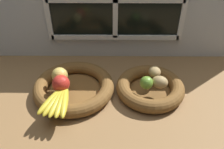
{
  "coord_description": "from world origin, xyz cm",
  "views": [
    {
      "loc": [
        -0.82,
        -79.49,
        70.16
      ],
      "look_at": [
        -1.37,
        -0.69,
        9.83
      ],
      "focal_mm": 38.33,
      "sensor_mm": 36.0,
      "label": 1
    }
  ],
  "objects": [
    {
      "name": "back_wall",
      "position": [
        0.0,
        29.77,
        27.88
      ],
      "size": [
        140.0,
        4.6,
        55.0
      ],
      "color": "silver",
      "rests_on": "ground_plane"
    },
    {
      "name": "ground_plane",
      "position": [
        0.0,
        0.0,
        -1.5
      ],
      "size": [
        140.0,
        90.0,
        3.0
      ],
      "primitive_type": "cube",
      "color": "olive"
    },
    {
      "name": "lime_near",
      "position": [
        12.68,
        -4.4,
        8.55
      ],
      "size": [
        5.42,
        5.42,
        5.42
      ],
      "primitive_type": "sphere",
      "color": "olive",
      "rests_on": "fruit_bowl_right"
    },
    {
      "name": "potato_back",
      "position": [
        17.06,
        3.52,
        8.13
      ],
      "size": [
        5.48,
        6.17,
        4.59
      ],
      "primitive_type": "ellipsoid",
      "rotation": [
        0.0,
        0.0,
        1.6
      ],
      "color": "#A38451",
      "rests_on": "fruit_bowl_right"
    },
    {
      "name": "potato_small",
      "position": [
        18.21,
        -3.75,
        8.38
      ],
      "size": [
        8.1,
        7.36,
        5.09
      ],
      "primitive_type": "ellipsoid",
      "rotation": [
        0.0,
        0.0,
        2.8
      ],
      "color": "#A38451",
      "rests_on": "fruit_bowl_right"
    },
    {
      "name": "apple_red_front",
      "position": [
        -21.69,
        -6.18,
        9.37
      ],
      "size": [
        7.08,
        7.08,
        7.08
      ],
      "primitive_type": "sphere",
      "color": "red",
      "rests_on": "fruit_bowl_left"
    },
    {
      "name": "fruit_bowl_left",
      "position": [
        -17.89,
        -0.69,
        2.74
      ],
      "size": [
        34.87,
        34.87,
        5.83
      ],
      "color": "brown",
      "rests_on": "ground_plane"
    },
    {
      "name": "apple_golden_left",
      "position": [
        -23.25,
        -0.57,
        9.2
      ],
      "size": [
        6.74,
        6.74,
        6.74
      ],
      "primitive_type": "sphere",
      "color": "#DBB756",
      "rests_on": "fruit_bowl_left"
    },
    {
      "name": "fruit_bowl_right",
      "position": [
        15.15,
        -0.69,
        2.75
      ],
      "size": [
        29.38,
        29.38,
        5.83
      ],
      "color": "brown",
      "rests_on": "ground_plane"
    },
    {
      "name": "banana_bunch_front",
      "position": [
        -21.61,
        -13.45,
        7.39
      ],
      "size": [
        12.18,
        19.3,
        3.11
      ],
      "color": "gold",
      "rests_on": "fruit_bowl_left"
    }
  ]
}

